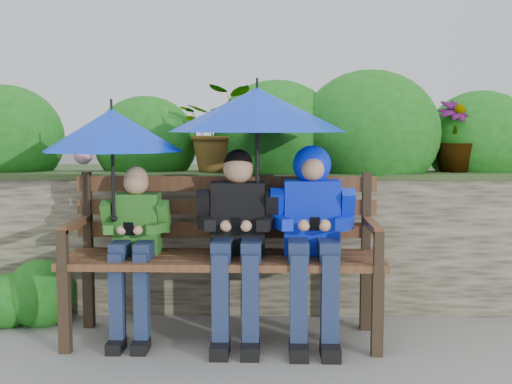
{
  "coord_description": "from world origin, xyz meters",
  "views": [
    {
      "loc": [
        0.11,
        -3.98,
        1.37
      ],
      "look_at": [
        0.0,
        0.1,
        0.95
      ],
      "focal_mm": 45.0,
      "sensor_mm": 36.0,
      "label": 1
    }
  ],
  "objects_px": {
    "boy_middle": "(238,233)",
    "boy_right": "(312,225)",
    "umbrella_right": "(257,110)",
    "boy_left": "(134,240)",
    "park_bench": "(224,245)",
    "umbrella_left": "(112,130)"
  },
  "relations": [
    {
      "from": "park_bench",
      "to": "boy_right",
      "type": "xyz_separation_m",
      "value": [
        0.57,
        -0.09,
        0.15
      ]
    },
    {
      "from": "umbrella_left",
      "to": "boy_right",
      "type": "bearing_deg",
      "value": 0.48
    },
    {
      "from": "park_bench",
      "to": "boy_left",
      "type": "xyz_separation_m",
      "value": [
        -0.56,
        -0.09,
        0.05
      ]
    },
    {
      "from": "park_bench",
      "to": "boy_middle",
      "type": "xyz_separation_m",
      "value": [
        0.09,
        -0.1,
        0.09
      ]
    },
    {
      "from": "boy_left",
      "to": "umbrella_right",
      "type": "bearing_deg",
      "value": 3.88
    },
    {
      "from": "umbrella_left",
      "to": "boy_middle",
      "type": "bearing_deg",
      "value": -0.04
    },
    {
      "from": "umbrella_right",
      "to": "park_bench",
      "type": "bearing_deg",
      "value": 170.36
    },
    {
      "from": "umbrella_right",
      "to": "boy_left",
      "type": "bearing_deg",
      "value": -176.12
    },
    {
      "from": "boy_right",
      "to": "umbrella_right",
      "type": "xyz_separation_m",
      "value": [
        -0.35,
        0.05,
        0.72
      ]
    },
    {
      "from": "boy_left",
      "to": "umbrella_right",
      "type": "relative_size",
      "value": 0.99
    },
    {
      "from": "boy_left",
      "to": "park_bench",
      "type": "bearing_deg",
      "value": 9.0
    },
    {
      "from": "umbrella_left",
      "to": "umbrella_right",
      "type": "height_order",
      "value": "umbrella_right"
    },
    {
      "from": "boy_right",
      "to": "boy_left",
      "type": "bearing_deg",
      "value": 179.97
    },
    {
      "from": "park_bench",
      "to": "boy_middle",
      "type": "relative_size",
      "value": 1.65
    },
    {
      "from": "boy_middle",
      "to": "boy_right",
      "type": "height_order",
      "value": "boy_right"
    },
    {
      "from": "boy_middle",
      "to": "boy_right",
      "type": "xyz_separation_m",
      "value": [
        0.47,
        0.01,
        0.06
      ]
    },
    {
      "from": "park_bench",
      "to": "boy_right",
      "type": "relative_size",
      "value": 1.62
    },
    {
      "from": "boy_left",
      "to": "umbrella_left",
      "type": "xyz_separation_m",
      "value": [
        -0.13,
        -0.01,
        0.69
      ]
    },
    {
      "from": "boy_left",
      "to": "boy_right",
      "type": "height_order",
      "value": "boy_right"
    },
    {
      "from": "boy_left",
      "to": "boy_middle",
      "type": "bearing_deg",
      "value": -1.02
    },
    {
      "from": "umbrella_right",
      "to": "umbrella_left",
      "type": "bearing_deg",
      "value": -175.96
    },
    {
      "from": "park_bench",
      "to": "boy_middle",
      "type": "bearing_deg",
      "value": -47.33
    }
  ]
}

